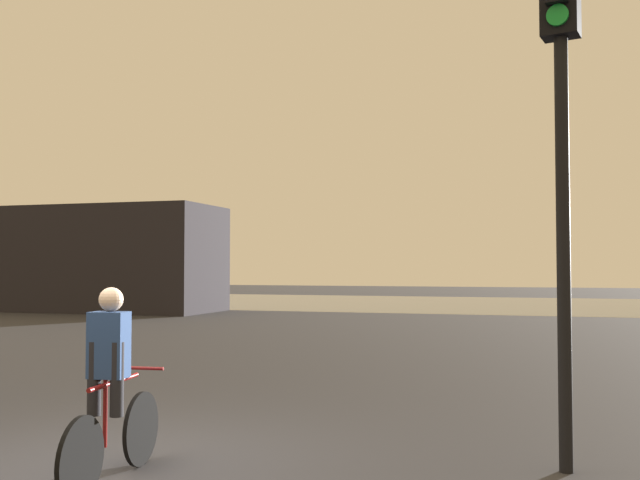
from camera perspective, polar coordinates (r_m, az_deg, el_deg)
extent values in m
plane|color=#333338|center=(6.76, -17.44, -17.41)|extent=(120.00, 120.00, 0.00)
cube|color=slate|center=(35.40, 11.00, -5.02)|extent=(80.00, 16.00, 0.01)
cube|color=black|center=(30.50, -17.50, -1.48)|extent=(10.13, 4.00, 4.21)
cylinder|color=black|center=(6.63, 18.90, -0.94)|extent=(0.12, 0.12, 3.83)
cylinder|color=green|center=(6.86, 18.47, 16.70)|extent=(0.19, 0.07, 0.19)
cube|color=black|center=(6.88, 18.42, 17.62)|extent=(0.21, 0.16, 0.02)
cylinder|color=black|center=(6.83, -14.12, -14.43)|extent=(0.11, 0.66, 0.66)
cylinder|color=black|center=(5.92, -18.60, -16.31)|extent=(0.11, 0.66, 0.66)
cylinder|color=maroon|center=(6.28, -16.14, -10.87)|extent=(0.13, 0.84, 0.04)
cylinder|color=maroon|center=(6.18, -16.81, -13.11)|extent=(0.04, 0.04, 0.55)
cylinder|color=maroon|center=(6.69, -14.26, -9.90)|extent=(0.46, 0.08, 0.03)
cylinder|color=black|center=(6.09, -15.94, -10.66)|extent=(0.11, 0.11, 0.60)
cylinder|color=black|center=(6.18, -17.62, -10.52)|extent=(0.11, 0.11, 0.60)
cube|color=navy|center=(6.15, -16.54, -8.04)|extent=(0.32, 0.23, 0.54)
sphere|color=beige|center=(6.15, -16.37, -4.58)|extent=(0.20, 0.20, 0.20)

